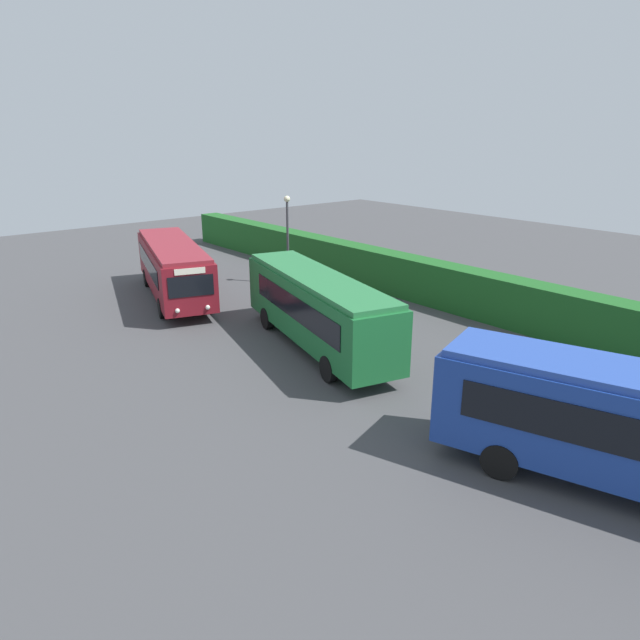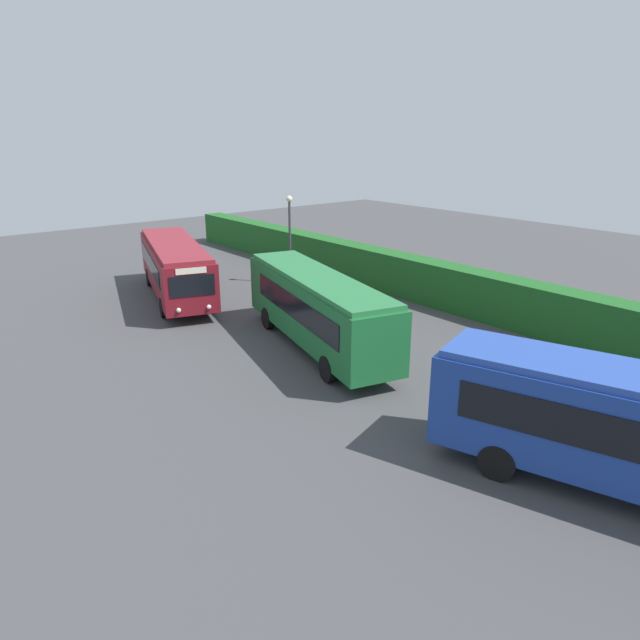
{
  "view_description": "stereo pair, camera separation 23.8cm",
  "coord_description": "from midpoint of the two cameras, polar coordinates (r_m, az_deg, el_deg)",
  "views": [
    {
      "loc": [
        16.85,
        -14.74,
        8.8
      ],
      "look_at": [
        0.28,
        -0.9,
        1.56
      ],
      "focal_mm": 31.98,
      "sensor_mm": 36.0,
      "label": 1
    },
    {
      "loc": [
        17.0,
        -14.56,
        8.8
      ],
      "look_at": [
        0.28,
        -0.9,
        1.56
      ],
      "focal_mm": 31.98,
      "sensor_mm": 36.0,
      "label": 2
    }
  ],
  "objects": [
    {
      "name": "ground_plane",
      "position": [
        24.05,
        1.53,
        -2.92
      ],
      "size": [
        76.87,
        76.87,
        0.0
      ],
      "primitive_type": "plane",
      "color": "#424244"
    },
    {
      "name": "bus_maroon",
      "position": [
        31.83,
        -14.04,
        5.25
      ],
      "size": [
        10.73,
        5.55,
        3.08
      ],
      "rotation": [
        0.0,
        0.0,
        -0.3
      ],
      "color": "maroon",
      "rests_on": "ground_plane"
    },
    {
      "name": "bus_green",
      "position": [
        23.57,
        0.0,
        1.34
      ],
      "size": [
        10.7,
        4.86,
        3.17
      ],
      "rotation": [
        0.0,
        0.0,
        2.89
      ],
      "color": "#19602D",
      "rests_on": "ground_plane"
    },
    {
      "name": "person_left",
      "position": [
        25.85,
        3.07,
        0.77
      ],
      "size": [
        0.51,
        0.47,
        1.75
      ],
      "rotation": [
        0.0,
        0.0,
        4.06
      ],
      "color": "#334C8C",
      "rests_on": "ground_plane"
    },
    {
      "name": "person_center",
      "position": [
        18.83,
        21.51,
        -7.49
      ],
      "size": [
        0.55,
        0.47,
        1.8
      ],
      "rotation": [
        0.0,
        0.0,
        4.16
      ],
      "color": "black",
      "rests_on": "ground_plane"
    },
    {
      "name": "hedge_row",
      "position": [
        29.66,
        14.06,
        2.97
      ],
      "size": [
        50.43,
        1.41,
        2.24
      ],
      "primitive_type": "cube",
      "color": "#1D5821",
      "rests_on": "ground_plane"
    },
    {
      "name": "traffic_cone",
      "position": [
        23.18,
        21.17,
        -4.29
      ],
      "size": [
        0.36,
        0.36,
        0.6
      ],
      "primitive_type": "cone",
      "color": "orange",
      "rests_on": "ground_plane"
    },
    {
      "name": "lamppost",
      "position": [
        33.72,
        -2.84,
        9.08
      ],
      "size": [
        0.36,
        0.36,
        5.19
      ],
      "color": "#38383D",
      "rests_on": "ground_plane"
    }
  ]
}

